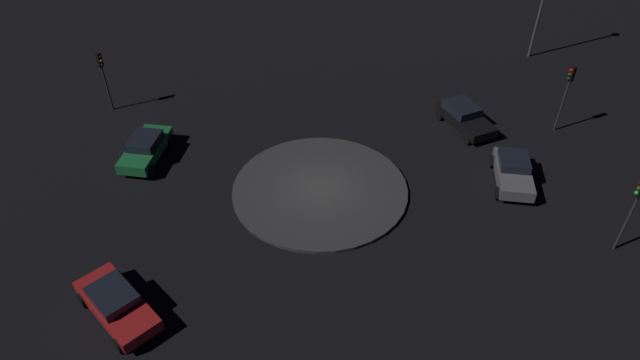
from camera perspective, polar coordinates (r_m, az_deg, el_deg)
ground_plane at (r=30.02m, az=0.00°, el=-1.08°), size 118.17×118.17×0.00m
roundabout_island at (r=29.96m, az=0.00°, el=-0.94°), size 9.49×9.49×0.19m
car_green at (r=33.37m, az=-17.54°, el=3.17°), size 4.32×2.26×1.43m
car_grey at (r=31.87m, az=19.29°, el=0.85°), size 4.09×2.31×1.45m
car_black at (r=35.78m, az=14.70°, el=6.33°), size 4.38×3.96×1.39m
car_red at (r=25.27m, az=-20.27°, el=-11.86°), size 3.84×4.66×1.35m
traffic_light_south at (r=37.86m, az=-21.50°, el=10.48°), size 0.35×0.39×4.00m
traffic_light_northwest at (r=36.15m, az=24.17°, el=8.80°), size 0.37×0.39×4.36m
traffic_light_north at (r=28.54m, az=29.75°, el=-1.96°), size 0.31×0.36×4.22m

